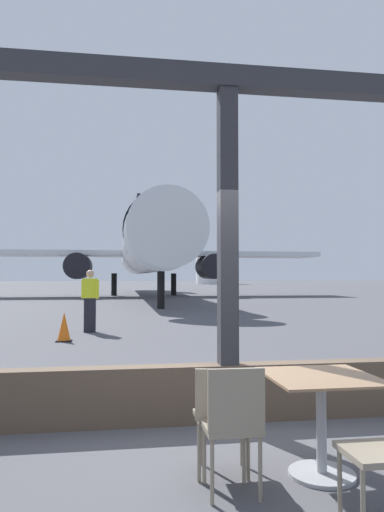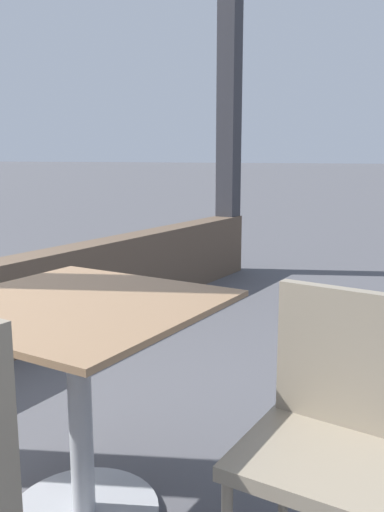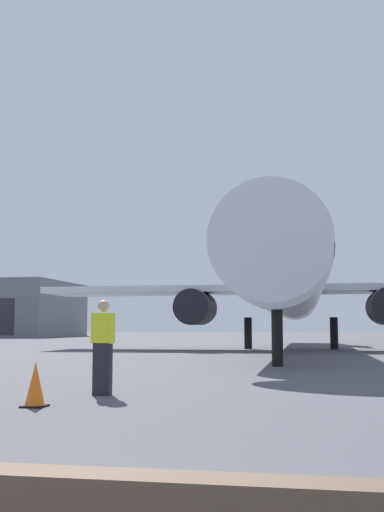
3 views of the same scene
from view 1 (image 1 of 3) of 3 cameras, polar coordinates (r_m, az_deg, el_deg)
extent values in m
plane|color=#4C4C51|center=(45.12, -7.19, -4.40)|extent=(220.00, 220.00, 0.00)
cube|color=brown|center=(5.36, 4.36, -16.02)|extent=(8.96, 0.24, 0.61)
cube|color=#2D2D33|center=(5.66, 4.24, 20.50)|extent=(8.96, 0.24, 0.24)
cube|color=#2D2D33|center=(5.22, 4.31, 0.43)|extent=(0.20, 0.20, 3.65)
cube|color=#8C6B4C|center=(3.99, 15.22, -13.83)|extent=(0.84, 0.84, 0.02)
cylinder|color=#9EA0A5|center=(4.09, 15.28, -19.19)|extent=(0.08, 0.08, 0.76)
cylinder|color=#9EA0A5|center=(4.21, 15.34, -23.94)|extent=(0.52, 0.52, 0.03)
cube|color=gray|center=(4.00, 3.54, -18.74)|extent=(0.40, 0.40, 0.04)
cube|color=gray|center=(3.77, 3.54, -16.35)|extent=(0.40, 0.12, 0.39)
cylinder|color=gray|center=(4.23, 1.07, -20.96)|extent=(0.03, 0.03, 0.44)
cylinder|color=gray|center=(4.23, 6.00, -20.94)|extent=(0.03, 0.03, 0.44)
cylinder|color=gray|center=(3.91, 0.86, -22.54)|extent=(0.03, 0.03, 0.44)
cylinder|color=gray|center=(3.91, 6.25, -22.52)|extent=(0.03, 0.03, 0.44)
cube|color=gray|center=(3.68, 4.71, -19.77)|extent=(0.40, 0.40, 0.04)
cube|color=gray|center=(3.44, 5.36, -16.86)|extent=(0.40, 0.05, 0.44)
cylinder|color=gray|center=(3.88, 1.49, -22.47)|extent=(0.03, 0.03, 0.47)
cylinder|color=gray|center=(3.95, 6.76, -22.12)|extent=(0.03, 0.03, 0.47)
cylinder|color=gray|center=(3.57, 2.43, -24.32)|extent=(0.03, 0.03, 0.47)
cylinder|color=gray|center=(3.64, 8.20, -23.86)|extent=(0.03, 0.03, 0.47)
cube|color=gray|center=(3.36, 21.33, -21.17)|extent=(0.40, 0.40, 0.04)
cylinder|color=gray|center=(3.24, 19.88, -26.46)|extent=(0.03, 0.03, 0.47)
cylinder|color=gray|center=(3.53, 17.33, -24.42)|extent=(0.03, 0.03, 0.47)
cylinder|color=silver|center=(38.10, -5.72, 0.64)|extent=(3.62, 32.47, 3.62)
cone|color=silver|center=(20.65, -3.21, 3.22)|extent=(3.44, 2.60, 3.44)
cylinder|color=black|center=(22.55, -3.67, 3.13)|extent=(3.69, 0.90, 3.69)
cube|color=silver|center=(37.92, -16.79, 0.29)|extent=(12.82, 4.20, 0.36)
cube|color=silver|center=(38.67, 5.21, 0.15)|extent=(12.82, 4.20, 0.36)
cylinder|color=black|center=(36.24, -13.51, -1.20)|extent=(1.90, 3.20, 1.90)
cylinder|color=black|center=(36.77, 2.25, -1.29)|extent=(1.90, 3.20, 1.90)
cube|color=black|center=(53.13, -6.52, 4.33)|extent=(0.36, 4.40, 5.20)
cylinder|color=black|center=(22.75, -3.76, -4.11)|extent=(0.36, 0.36, 1.79)
cylinder|color=black|center=(38.51, -9.35, -3.40)|extent=(0.44, 0.44, 1.79)
cylinder|color=black|center=(38.75, -2.22, -3.42)|extent=(0.44, 0.44, 1.79)
cube|color=black|center=(13.64, -12.18, -6.96)|extent=(0.32, 0.20, 0.95)
cube|color=yellow|center=(13.60, -12.15, -3.81)|extent=(0.40, 0.22, 0.55)
sphere|color=tan|center=(13.60, -12.13, -2.10)|extent=(0.22, 0.22, 0.22)
cylinder|color=yellow|center=(13.47, -11.31, -3.93)|extent=(0.09, 0.09, 0.52)
cylinder|color=yellow|center=(13.74, -12.97, -3.89)|extent=(0.09, 0.09, 0.52)
cone|color=orange|center=(11.89, -15.12, -8.20)|extent=(0.32, 0.32, 0.70)
cube|color=black|center=(11.93, -15.14, -9.81)|extent=(0.36, 0.36, 0.03)
cylinder|color=white|center=(93.64, 2.55, -1.56)|extent=(6.77, 6.77, 5.96)
camera|label=2|loc=(2.43, -1.14, -10.17)|focal=38.02mm
camera|label=3|loc=(3.75, 42.57, -6.69)|focal=44.15mm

